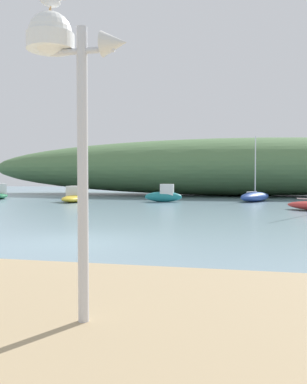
{
  "coord_description": "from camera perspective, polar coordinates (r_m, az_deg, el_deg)",
  "views": [
    {
      "loc": [
        4.63,
        -10.86,
        1.83
      ],
      "look_at": [
        1.74,
        2.11,
        1.33
      ],
      "focal_mm": 39.03,
      "sensor_mm": 36.0,
      "label": 1
    }
  ],
  "objects": [
    {
      "name": "motorboat_off_point",
      "position": [
        29.96,
        1.47,
        -0.43
      ],
      "size": [
        2.75,
        1.11,
        1.29
      ],
      "color": "teal",
      "rests_on": "ground"
    },
    {
      "name": "sailboat_centre_water",
      "position": [
        31.29,
        13.71,
        -0.61
      ],
      "size": [
        2.9,
        4.32,
        4.76
      ],
      "color": "#2D4C9E",
      "rests_on": "ground"
    },
    {
      "name": "ground_plane",
      "position": [
        11.94,
        -10.5,
        -6.71
      ],
      "size": [
        120.0,
        120.0,
        0.0
      ],
      "primitive_type": "plane",
      "color": "#7A99A8"
    },
    {
      "name": "mast_structure",
      "position": [
        4.95,
        -12.27,
        16.64
      ],
      "size": [
        1.15,
        0.53,
        3.47
      ],
      "color": "silver",
      "rests_on": "beach_sand"
    },
    {
      "name": "seagull_on_radar",
      "position": [
        5.24,
        -13.76,
        24.12
      ],
      "size": [
        0.27,
        0.28,
        0.23
      ],
      "color": "orange",
      "rests_on": "mast_structure"
    },
    {
      "name": "motorboat_far_left",
      "position": [
        30.58,
        -10.62,
        -0.57
      ],
      "size": [
        1.78,
        4.0,
        1.14
      ],
      "color": "gold",
      "rests_on": "ground"
    },
    {
      "name": "distant_hill",
      "position": [
        41.23,
        11.43,
        3.37
      ],
      "size": [
        51.72,
        12.83,
        5.5
      ],
      "primitive_type": "ellipsoid",
      "color": "#517547",
      "rests_on": "ground"
    }
  ]
}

